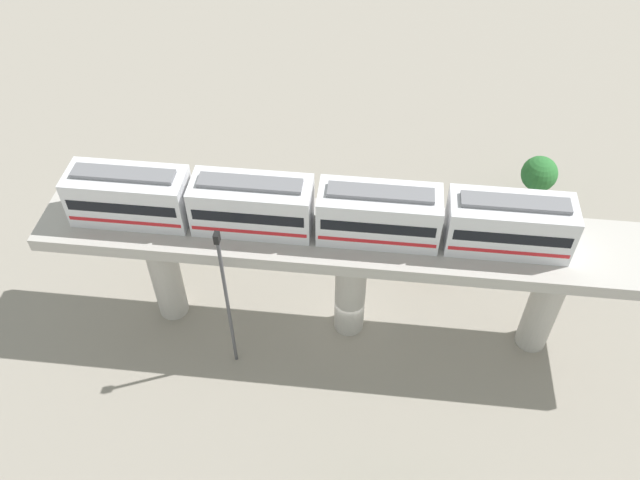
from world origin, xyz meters
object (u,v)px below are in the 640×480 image
(train, at_px, (315,210))
(parked_car_blue, at_px, (477,218))
(parked_car_yellow, at_px, (205,229))
(signal_post, at_px, (226,297))
(tree_mid_lot, at_px, (539,174))
(parked_car_orange, at_px, (426,252))

(train, relative_size, parked_car_blue, 6.51)
(train, xyz_separation_m, parked_car_blue, (10.30, -10.91, -9.33))
(parked_car_yellow, height_order, signal_post, signal_post)
(tree_mid_lot, distance_m, signal_post, 26.28)
(parked_car_blue, relative_size, parked_car_orange, 0.98)
(tree_mid_lot, bearing_deg, parked_car_orange, 130.56)
(train, height_order, tree_mid_lot, train)
(signal_post, bearing_deg, train, -53.57)
(signal_post, bearing_deg, parked_car_orange, -50.31)
(tree_mid_lot, relative_size, signal_post, 0.37)
(parked_car_orange, distance_m, signal_post, 16.16)
(train, relative_size, signal_post, 2.46)
(parked_car_blue, xyz_separation_m, tree_mid_lot, (3.08, -4.44, 2.05))
(parked_car_orange, distance_m, parked_car_yellow, 16.07)
(parked_car_blue, bearing_deg, parked_car_yellow, 99.23)
(train, relative_size, parked_car_orange, 6.39)
(train, distance_m, parked_car_blue, 17.67)
(parked_car_orange, bearing_deg, parked_car_yellow, 84.66)
(train, distance_m, parked_car_yellow, 14.64)
(train, height_order, parked_car_blue, train)
(train, bearing_deg, parked_car_blue, -46.65)
(tree_mid_lot, bearing_deg, signal_post, 130.05)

